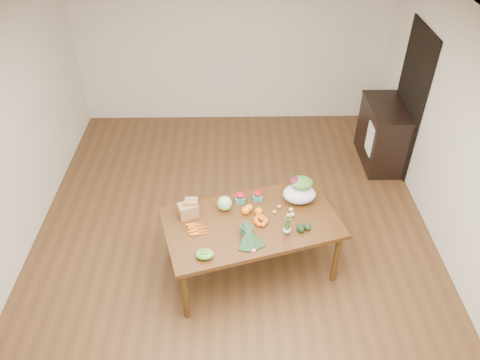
{
  "coord_description": "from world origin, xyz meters",
  "views": [
    {
      "loc": [
        0.01,
        -4.19,
        4.21
      ],
      "look_at": [
        0.08,
        0.0,
        0.93
      ],
      "focal_mm": 35.0,
      "sensor_mm": 36.0,
      "label": 1
    }
  ],
  "objects_px": {
    "dining_table": "(251,246)",
    "mandarin_cluster": "(262,219)",
    "cabinet": "(382,134)",
    "cabbage": "(225,203)",
    "salad_bag": "(300,191)",
    "kale_bunch": "(250,239)",
    "asparagus_bundle": "(287,225)",
    "paper_bag": "(188,209)"
  },
  "relations": [
    {
      "from": "cabbage",
      "to": "dining_table",
      "type": "bearing_deg",
      "value": -35.13
    },
    {
      "from": "asparagus_bundle",
      "to": "salad_bag",
      "type": "distance_m",
      "value": 0.56
    },
    {
      "from": "paper_bag",
      "to": "cabbage",
      "type": "relative_size",
      "value": 1.65
    },
    {
      "from": "cabinet",
      "to": "cabbage",
      "type": "height_order",
      "value": "cabinet"
    },
    {
      "from": "cabinet",
      "to": "cabbage",
      "type": "distance_m",
      "value": 3.04
    },
    {
      "from": "dining_table",
      "to": "mandarin_cluster",
      "type": "relative_size",
      "value": 10.32
    },
    {
      "from": "cabinet",
      "to": "kale_bunch",
      "type": "height_order",
      "value": "cabinet"
    },
    {
      "from": "mandarin_cluster",
      "to": "salad_bag",
      "type": "bearing_deg",
      "value": 38.3
    },
    {
      "from": "cabbage",
      "to": "salad_bag",
      "type": "bearing_deg",
      "value": 8.38
    },
    {
      "from": "asparagus_bundle",
      "to": "salad_bag",
      "type": "relative_size",
      "value": 0.67
    },
    {
      "from": "cabbage",
      "to": "asparagus_bundle",
      "type": "height_order",
      "value": "asparagus_bundle"
    },
    {
      "from": "kale_bunch",
      "to": "salad_bag",
      "type": "relative_size",
      "value": 1.08
    },
    {
      "from": "cabbage",
      "to": "cabinet",
      "type": "bearing_deg",
      "value": 39.96
    },
    {
      "from": "paper_bag",
      "to": "mandarin_cluster",
      "type": "xyz_separation_m",
      "value": [
        0.79,
        -0.12,
        -0.05
      ]
    },
    {
      "from": "cabinet",
      "to": "mandarin_cluster",
      "type": "xyz_separation_m",
      "value": [
        -1.92,
        -2.16,
        0.32
      ]
    },
    {
      "from": "cabinet",
      "to": "kale_bunch",
      "type": "relative_size",
      "value": 2.55
    },
    {
      "from": "cabinet",
      "to": "salad_bag",
      "type": "height_order",
      "value": "salad_bag"
    },
    {
      "from": "cabinet",
      "to": "kale_bunch",
      "type": "distance_m",
      "value": 3.24
    },
    {
      "from": "paper_bag",
      "to": "salad_bag",
      "type": "xyz_separation_m",
      "value": [
        1.23,
        0.23,
        0.05
      ]
    },
    {
      "from": "cabbage",
      "to": "asparagus_bundle",
      "type": "bearing_deg",
      "value": -32.0
    },
    {
      "from": "paper_bag",
      "to": "salad_bag",
      "type": "bearing_deg",
      "value": 10.38
    },
    {
      "from": "cabinet",
      "to": "kale_bunch",
      "type": "bearing_deg",
      "value": -129.51
    },
    {
      "from": "dining_table",
      "to": "kale_bunch",
      "type": "relative_size",
      "value": 4.65
    },
    {
      "from": "mandarin_cluster",
      "to": "kale_bunch",
      "type": "height_order",
      "value": "kale_bunch"
    },
    {
      "from": "dining_table",
      "to": "mandarin_cluster",
      "type": "distance_m",
      "value": 0.43
    },
    {
      "from": "kale_bunch",
      "to": "asparagus_bundle",
      "type": "distance_m",
      "value": 0.41
    },
    {
      "from": "mandarin_cluster",
      "to": "kale_bunch",
      "type": "relative_size",
      "value": 0.45
    },
    {
      "from": "paper_bag",
      "to": "asparagus_bundle",
      "type": "distance_m",
      "value": 1.09
    },
    {
      "from": "cabbage",
      "to": "mandarin_cluster",
      "type": "bearing_deg",
      "value": -29.31
    },
    {
      "from": "dining_table",
      "to": "cabbage",
      "type": "height_order",
      "value": "cabbage"
    },
    {
      "from": "cabinet",
      "to": "asparagus_bundle",
      "type": "height_order",
      "value": "asparagus_bundle"
    },
    {
      "from": "asparagus_bundle",
      "to": "cabinet",
      "type": "bearing_deg",
      "value": 38.49
    },
    {
      "from": "cabinet",
      "to": "paper_bag",
      "type": "distance_m",
      "value": 3.42
    },
    {
      "from": "cabinet",
      "to": "salad_bag",
      "type": "xyz_separation_m",
      "value": [
        -1.48,
        -1.82,
        0.42
      ]
    },
    {
      "from": "cabinet",
      "to": "salad_bag",
      "type": "bearing_deg",
      "value": -129.11
    },
    {
      "from": "dining_table",
      "to": "kale_bunch",
      "type": "height_order",
      "value": "kale_bunch"
    },
    {
      "from": "dining_table",
      "to": "kale_bunch",
      "type": "bearing_deg",
      "value": -110.08
    },
    {
      "from": "asparagus_bundle",
      "to": "dining_table",
      "type": "bearing_deg",
      "value": 134.55
    },
    {
      "from": "kale_bunch",
      "to": "asparagus_bundle",
      "type": "xyz_separation_m",
      "value": [
        0.38,
        0.14,
        0.05
      ]
    },
    {
      "from": "cabinet",
      "to": "paper_bag",
      "type": "bearing_deg",
      "value": -142.99
    },
    {
      "from": "kale_bunch",
      "to": "salad_bag",
      "type": "distance_m",
      "value": 0.88
    },
    {
      "from": "kale_bunch",
      "to": "mandarin_cluster",
      "type": "bearing_deg",
      "value": 51.44
    }
  ]
}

